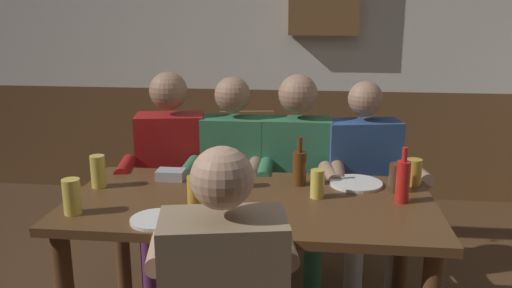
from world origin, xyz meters
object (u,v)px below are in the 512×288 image
object	(u,v)px
bottle_0	(299,167)
pint_glass_3	(414,172)
condiment_caddy	(171,175)
plate_0	(356,183)
person_1	(231,175)
table_candle	(240,169)
pint_glass_2	(317,184)
person_3	(365,180)
pint_glass_4	(396,178)
chair_empty_far_end	(247,169)
person_2	(296,173)
dining_table	(250,223)
pint_glass_0	(194,191)
person_0	(171,168)
plate_1	(157,220)
bottle_1	(403,181)
pint_glass_1	(226,174)
pint_glass_5	(72,197)
pint_glass_6	(98,171)

from	to	relation	value
bottle_0	pint_glass_3	bearing A→B (deg)	6.01
condiment_caddy	plate_0	xyz separation A→B (m)	(0.93, 0.02, -0.02)
person_1	plate_0	world-z (taller)	person_1
table_candle	pint_glass_2	bearing A→B (deg)	-34.07
person_3	person_1	bearing A→B (deg)	-9.81
pint_glass_2	pint_glass_4	world-z (taller)	pint_glass_4
chair_empty_far_end	plate_0	xyz separation A→B (m)	(0.69, -1.12, 0.30)
person_1	pint_glass_2	bearing A→B (deg)	129.63
person_2	chair_empty_far_end	bearing A→B (deg)	-62.41
dining_table	condiment_caddy	bearing A→B (deg)	150.89
plate_0	pint_glass_3	distance (m)	0.29
person_2	pint_glass_2	xyz separation A→B (m)	(0.12, -0.59, 0.14)
pint_glass_2	table_candle	bearing A→B (deg)	145.93
pint_glass_4	person_1	bearing A→B (deg)	152.42
table_candle	pint_glass_2	distance (m)	0.48
person_3	pint_glass_0	distance (m)	1.12
pint_glass_2	person_0	bearing A→B (deg)	145.33
chair_empty_far_end	person_0	bearing A→B (deg)	55.51
chair_empty_far_end	plate_1	xyz separation A→B (m)	(-0.16, -1.67, 0.30)
pint_glass_3	condiment_caddy	bearing A→B (deg)	-177.73
chair_empty_far_end	plate_0	size ratio (longest dim) A/B	3.41
person_0	bottle_1	world-z (taller)	person_0
pint_glass_0	pint_glass_1	bearing A→B (deg)	68.15
table_candle	pint_glass_3	world-z (taller)	pint_glass_3
table_candle	plate_0	world-z (taller)	table_candle
dining_table	pint_glass_2	distance (m)	0.36
pint_glass_1	condiment_caddy	bearing A→B (deg)	161.64
pint_glass_0	person_0	bearing A→B (deg)	112.83
plate_0	plate_1	world-z (taller)	same
condiment_caddy	pint_glass_3	distance (m)	1.21
bottle_0	pint_glass_5	distance (m)	1.06
person_0	condiment_caddy	world-z (taller)	person_0
bottle_1	plate_1	bearing A→B (deg)	-161.97
chair_empty_far_end	plate_1	distance (m)	1.70
person_0	person_1	size ratio (longest dim) A/B	1.02
chair_empty_far_end	pint_glass_1	bearing A→B (deg)	84.81
plate_0	pint_glass_1	size ratio (longest dim) A/B	1.75
dining_table	person_1	size ratio (longest dim) A/B	1.36
pint_glass_2	pint_glass_6	size ratio (longest dim) A/B	0.84
table_candle	person_1	bearing A→B (deg)	107.02
chair_empty_far_end	pint_glass_4	xyz separation A→B (m)	(0.87, -1.19, 0.36)
person_1	pint_glass_6	size ratio (longest dim) A/B	7.78
table_candle	pint_glass_0	world-z (taller)	pint_glass_0
pint_glass_3	pint_glass_5	xyz separation A→B (m)	(-1.50, -0.54, 0.01)
bottle_1	pint_glass_1	distance (m)	0.82
condiment_caddy	pint_glass_5	size ratio (longest dim) A/B	0.91
chair_empty_far_end	bottle_0	size ratio (longest dim) A/B	3.64
person_0	bottle_1	size ratio (longest dim) A/B	4.93
person_0	pint_glass_3	distance (m)	1.38
person_3	pint_glass_2	size ratio (longest dim) A/B	9.15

